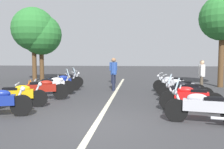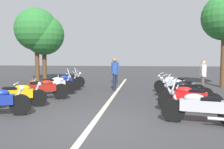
# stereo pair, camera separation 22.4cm
# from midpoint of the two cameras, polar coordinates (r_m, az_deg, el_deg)

# --- Properties ---
(ground_plane) EXTENTS (80.00, 80.00, 0.00)m
(ground_plane) POSITION_cam_midpoint_polar(r_m,az_deg,el_deg) (6.18, -5.32, -12.47)
(ground_plane) COLOR #38383A
(lane_centre_stripe) EXTENTS (16.54, 0.16, 0.01)m
(lane_centre_stripe) POSITION_cam_midpoint_polar(r_m,az_deg,el_deg) (10.64, -0.36, -5.31)
(lane_centre_stripe) COLOR beige
(lane_centre_stripe) RESTS_ON ground_plane
(motorcycle_left_row_1) EXTENTS (0.95, 1.97, 0.99)m
(motorcycle_left_row_1) POSITION_cam_midpoint_polar(r_m,az_deg,el_deg) (8.86, -22.73, -4.67)
(motorcycle_left_row_1) COLOR black
(motorcycle_left_row_1) RESTS_ON ground_plane
(motorcycle_left_row_2) EXTENTS (0.95, 2.12, 1.01)m
(motorcycle_left_row_2) POSITION_cam_midpoint_polar(r_m,az_deg,el_deg) (10.07, -17.33, -3.40)
(motorcycle_left_row_2) COLOR black
(motorcycle_left_row_2) RESTS_ON ground_plane
(motorcycle_left_row_3) EXTENTS (1.04, 1.96, 1.22)m
(motorcycle_left_row_3) POSITION_cam_midpoint_polar(r_m,az_deg,el_deg) (11.28, -14.74, -2.48)
(motorcycle_left_row_3) COLOR black
(motorcycle_left_row_3) RESTS_ON ground_plane
(motorcycle_left_row_4) EXTENTS (1.07, 2.05, 1.21)m
(motorcycle_left_row_4) POSITION_cam_midpoint_polar(r_m,az_deg,el_deg) (12.46, -13.03, -1.83)
(motorcycle_left_row_4) COLOR black
(motorcycle_left_row_4) RESTS_ON ground_plane
(motorcycle_left_row_5) EXTENTS (0.97, 1.98, 1.00)m
(motorcycle_left_row_5) POSITION_cam_midpoint_polar(r_m,az_deg,el_deg) (13.80, -11.71, -1.28)
(motorcycle_left_row_5) COLOR black
(motorcycle_left_row_5) RESTS_ON ground_plane
(motorcycle_right_row_0) EXTENTS (0.80, 2.05, 1.21)m
(motorcycle_right_row_0) POSITION_cam_midpoint_polar(r_m,az_deg,el_deg) (6.66, 20.43, -7.35)
(motorcycle_right_row_0) COLOR black
(motorcycle_right_row_0) RESTS_ON ground_plane
(motorcycle_right_row_1) EXTENTS (0.78, 2.03, 1.22)m
(motorcycle_right_row_1) POSITION_cam_midpoint_polar(r_m,az_deg,el_deg) (7.99, 17.83, -5.34)
(motorcycle_right_row_1) COLOR black
(motorcycle_right_row_1) RESTS_ON ground_plane
(motorcycle_right_row_2) EXTENTS (0.89, 2.01, 1.01)m
(motorcycle_right_row_2) POSITION_cam_midpoint_polar(r_m,az_deg,el_deg) (9.41, 16.82, -3.93)
(motorcycle_right_row_2) COLOR black
(motorcycle_right_row_2) RESTS_ON ground_plane
(motorcycle_right_row_3) EXTENTS (1.01, 2.08, 0.99)m
(motorcycle_right_row_3) POSITION_cam_midpoint_polar(r_m,az_deg,el_deg) (10.65, 15.62, -3.01)
(motorcycle_right_row_3) COLOR black
(motorcycle_right_row_3) RESTS_ON ground_plane
(motorcycle_right_row_4) EXTENTS (0.92, 1.93, 0.98)m
(motorcycle_right_row_4) POSITION_cam_midpoint_polar(r_m,az_deg,el_deg) (12.03, 14.03, -2.18)
(motorcycle_right_row_4) COLOR black
(motorcycle_right_row_4) RESTS_ON ground_plane
(traffic_cone_1) EXTENTS (0.36, 0.36, 0.61)m
(traffic_cone_1) POSITION_cam_midpoint_polar(r_m,az_deg,el_deg) (12.82, -20.06, -2.62)
(traffic_cone_1) COLOR orange
(traffic_cone_1) RESTS_ON ground_plane
(traffic_cone_2) EXTENTS (0.36, 0.36, 0.61)m
(traffic_cone_2) POSITION_cam_midpoint_polar(r_m,az_deg,el_deg) (13.20, -19.71, -2.42)
(traffic_cone_2) COLOR orange
(traffic_cone_2) RESTS_ON ground_plane
(bystander_0) EXTENTS (0.53, 0.32, 1.74)m
(bystander_0) POSITION_cam_midpoint_polar(r_m,az_deg,el_deg) (12.28, -0.12, 0.77)
(bystander_0) COLOR #1E2338
(bystander_0) RESTS_ON ground_plane
(bystander_2) EXTENTS (0.50, 0.32, 1.62)m
(bystander_2) POSITION_cam_midpoint_polar(r_m,az_deg,el_deg) (12.50, 20.63, 0.20)
(bystander_2) COLOR brown
(bystander_2) RESTS_ON ground_plane
(bystander_3) EXTENTS (0.32, 0.51, 1.64)m
(bystander_3) POSITION_cam_midpoint_polar(r_m,az_deg,el_deg) (15.66, -0.07, 1.32)
(bystander_3) COLOR #1E2338
(bystander_3) RESTS_ON ground_plane
(roadside_tree_0) EXTENTS (2.65, 2.65, 5.39)m
(roadside_tree_0) POSITION_cam_midpoint_polar(r_m,az_deg,el_deg) (15.24, 25.05, 12.36)
(roadside_tree_0) COLOR brown
(roadside_tree_0) RESTS_ON ground_plane
(roadside_tree_1) EXTENTS (3.16, 3.16, 5.40)m
(roadside_tree_1) POSITION_cam_midpoint_polar(r_m,az_deg,el_deg) (18.41, -18.99, 10.40)
(roadside_tree_1) COLOR brown
(roadside_tree_1) RESTS_ON ground_plane
(roadside_tree_2) EXTENTS (3.03, 3.03, 4.97)m
(roadside_tree_2) POSITION_cam_midpoint_polar(r_m,az_deg,el_deg) (18.45, -17.30, 9.26)
(roadside_tree_2) COLOR brown
(roadside_tree_2) RESTS_ON ground_plane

